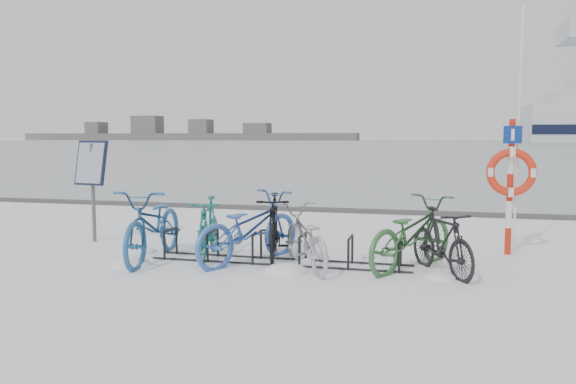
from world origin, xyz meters
name	(u,v)px	position (x,y,z in m)	size (l,w,h in m)	color
ground	(280,263)	(0.00, 0.00, 0.00)	(900.00, 900.00, 0.00)	white
ice_sheet	(420,143)	(0.00, 155.00, 0.01)	(400.00, 298.00, 0.02)	#9BA6AF
quay_edge	(339,210)	(0.00, 5.90, 0.05)	(400.00, 0.25, 0.10)	#3F3F42
bike_rack	(280,251)	(0.00, 0.00, 0.18)	(4.00, 0.48, 0.46)	black
info_board	(91,169)	(-3.74, 0.86, 1.33)	(0.64, 0.32, 1.85)	#595B5E
lifebuoy_station	(511,173)	(3.46, 1.43, 1.34)	(0.77, 0.22, 3.99)	red
shoreline	(179,135)	(-122.02, 260.00, 2.79)	(180.00, 12.00, 9.50)	#515151
bike_0	(155,222)	(-1.97, -0.20, 0.58)	(0.77, 2.21, 1.16)	#22558F
bike_1	(208,226)	(-1.21, 0.13, 0.50)	(0.47, 1.66, 1.00)	#176C62
bike_2	(249,226)	(-0.48, -0.03, 0.56)	(0.74, 2.12, 1.11)	#3762B8
bike_3	(274,225)	(-0.19, 0.36, 0.53)	(0.49, 1.75, 1.05)	black
bike_4	(305,235)	(0.44, -0.19, 0.47)	(0.63, 1.81, 0.95)	#A0A3A8
bike_5	(411,231)	(1.95, 0.15, 0.54)	(0.72, 2.06, 1.08)	#316433
bike_6	(442,239)	(2.37, -0.06, 0.48)	(0.45, 1.59, 0.95)	black
snow_drifts	(272,265)	(-0.06, -0.19, 0.00)	(5.55, 2.02, 0.23)	white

